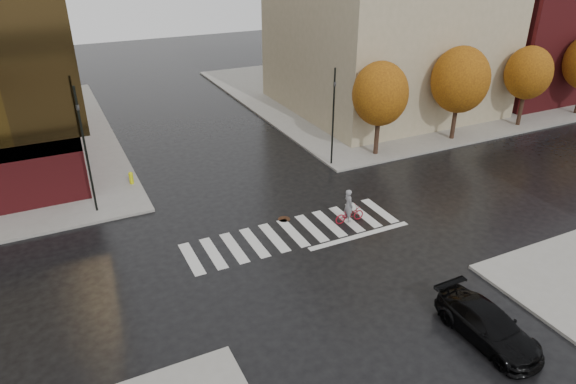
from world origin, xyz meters
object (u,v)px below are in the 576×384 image
Objects in this scene: traffic_light_nw at (84,143)px; fire_hydrant at (131,177)px; cyclist at (349,211)px; sedan at (488,325)px; traffic_light_ne at (333,112)px.

traffic_light_nw is 5.10m from fire_hydrant.
traffic_light_nw reaches higher than cyclist.
fire_hydrant is (-9.74, 9.80, -0.09)m from cyclist.
traffic_light_ne reaches higher than sedan.
traffic_light_nw is at bearing -20.09° from traffic_light_ne.
sedan is at bearing 59.87° from traffic_light_ne.
cyclist is 0.28× the size of traffic_light_nw.
cyclist reaches higher than fire_hydrant.
fire_hydrant is (2.44, 2.66, -3.60)m from traffic_light_nw.
traffic_light_ne is at bearing 78.30° from sedan.
traffic_light_ne is at bearing -12.04° from fire_hydrant.
sedan is at bearing -179.74° from cyclist.
fire_hydrant is (-9.69, 19.83, -0.08)m from sedan.
traffic_light_nw reaches higher than sedan.
sedan is 22.08m from fire_hydrant.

